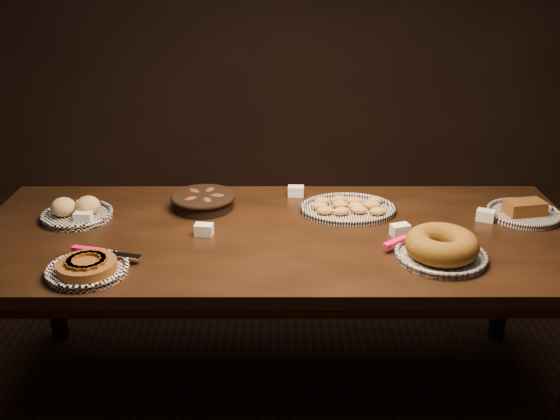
{
  "coord_description": "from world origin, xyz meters",
  "views": [
    {
      "loc": [
        0.01,
        -2.23,
        1.78
      ],
      "look_at": [
        0.01,
        0.05,
        0.82
      ],
      "focal_mm": 40.0,
      "sensor_mm": 36.0,
      "label": 1
    }
  ],
  "objects_px": {
    "buffet_table": "(278,248)",
    "madeleine_platter": "(348,208)",
    "apple_tart_plate": "(87,268)",
    "bundt_cake_plate": "(441,248)"
  },
  "relations": [
    {
      "from": "madeleine_platter",
      "to": "bundt_cake_plate",
      "type": "distance_m",
      "value": 0.52
    },
    {
      "from": "buffet_table",
      "to": "apple_tart_plate",
      "type": "distance_m",
      "value": 0.74
    },
    {
      "from": "madeleine_platter",
      "to": "buffet_table",
      "type": "bearing_deg",
      "value": -142.7
    },
    {
      "from": "bundt_cake_plate",
      "to": "apple_tart_plate",
      "type": "bearing_deg",
      "value": -176.71
    },
    {
      "from": "buffet_table",
      "to": "bundt_cake_plate",
      "type": "distance_m",
      "value": 0.64
    },
    {
      "from": "apple_tart_plate",
      "to": "bundt_cake_plate",
      "type": "height_order",
      "value": "bundt_cake_plate"
    },
    {
      "from": "apple_tart_plate",
      "to": "bundt_cake_plate",
      "type": "distance_m",
      "value": 1.24
    },
    {
      "from": "buffet_table",
      "to": "madeleine_platter",
      "type": "bearing_deg",
      "value": 33.53
    },
    {
      "from": "apple_tart_plate",
      "to": "madeleine_platter",
      "type": "relative_size",
      "value": 0.79
    },
    {
      "from": "apple_tart_plate",
      "to": "buffet_table",
      "type": "bearing_deg",
      "value": 17.54
    }
  ]
}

